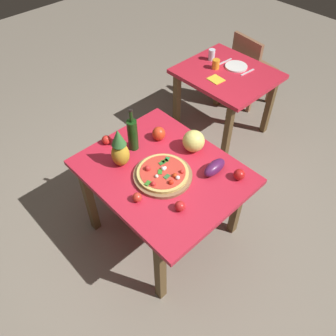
{
  "coord_description": "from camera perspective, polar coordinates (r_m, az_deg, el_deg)",
  "views": [
    {
      "loc": [
        1.23,
        -1.12,
        2.51
      ],
      "look_at": [
        0.05,
        0.01,
        0.78
      ],
      "focal_mm": 36.61,
      "sensor_mm": 36.0,
      "label": 1
    }
  ],
  "objects": [
    {
      "name": "background_table",
      "position": [
        3.57,
        9.64,
        13.88
      ],
      "size": [
        0.89,
        0.79,
        0.73
      ],
      "color": "brown",
      "rests_on": "ground_plane"
    },
    {
      "name": "display_table",
      "position": [
        2.5,
        -0.86,
        -1.74
      ],
      "size": [
        1.13,
        0.93,
        0.73
      ],
      "color": "brown",
      "rests_on": "ground_plane"
    },
    {
      "name": "pizza_board",
      "position": [
        2.38,
        -0.87,
        -1.22
      ],
      "size": [
        0.41,
        0.41,
        0.02
      ],
      "primitive_type": "cylinder",
      "color": "#8A6142",
      "rests_on": "display_table"
    },
    {
      "name": "dining_chair",
      "position": [
        4.15,
        13.53,
        16.09
      ],
      "size": [
        0.45,
        0.45,
        0.85
      ],
      "rotation": [
        0.0,
        0.0,
        3.01
      ],
      "color": "#8A6142",
      "rests_on": "ground_plane"
    },
    {
      "name": "tomato_at_corner",
      "position": [
        2.24,
        -5.16,
        -4.87
      ],
      "size": [
        0.06,
        0.06,
        0.06
      ],
      "primitive_type": "sphere",
      "color": "red",
      "rests_on": "display_table"
    },
    {
      "name": "tomato_by_bottle",
      "position": [
        2.4,
        11.78,
        -1.07
      ],
      "size": [
        0.08,
        0.08,
        0.08
      ],
      "primitive_type": "sphere",
      "color": "red",
      "rests_on": "display_table"
    },
    {
      "name": "bell_pepper",
      "position": [
        2.64,
        -1.55,
        5.74
      ],
      "size": [
        0.1,
        0.1,
        0.11
      ],
      "primitive_type": "ellipsoid",
      "color": "red",
      "rests_on": "display_table"
    },
    {
      "name": "ground_plane",
      "position": [
        3.01,
        -0.72,
        -9.89
      ],
      "size": [
        10.0,
        10.0,
        0.0
      ],
      "primitive_type": "plane",
      "color": "gray"
    },
    {
      "name": "fork_utensil",
      "position": [
        3.67,
        9.51,
        17.08
      ],
      "size": [
        0.03,
        0.18,
        0.01
      ],
      "primitive_type": "cube",
      "rotation": [
        0.0,
        0.0,
        -0.06
      ],
      "color": "silver",
      "rests_on": "background_table"
    },
    {
      "name": "drinking_glass_water",
      "position": [
        3.66,
        7.28,
        18.2
      ],
      "size": [
        0.07,
        0.07,
        0.11
      ],
      "primitive_type": "cylinder",
      "color": "silver",
      "rests_on": "background_table"
    },
    {
      "name": "drinking_glass_juice",
      "position": [
        3.53,
        7.97,
        16.77
      ],
      "size": [
        0.07,
        0.07,
        0.09
      ],
      "primitive_type": "cylinder",
      "color": "orange",
      "rests_on": "background_table"
    },
    {
      "name": "napkin_folded",
      "position": [
        3.37,
        7.98,
        14.4
      ],
      "size": [
        0.15,
        0.13,
        0.01
      ],
      "primitive_type": "cube",
      "rotation": [
        0.0,
        0.0,
        -0.08
      ],
      "color": "yellow",
      "rests_on": "background_table"
    },
    {
      "name": "eggplant",
      "position": [
        2.41,
        7.75,
        0.09
      ],
      "size": [
        0.1,
        0.2,
        0.09
      ],
      "primitive_type": "ellipsoid",
      "rotation": [
        0.0,
        0.0,
        1.61
      ],
      "color": "#4E194A",
      "rests_on": "display_table"
    },
    {
      "name": "tomato_near_board",
      "position": [
        2.18,
        2.01,
        -6.35
      ],
      "size": [
        0.07,
        0.07,
        0.07
      ],
      "primitive_type": "sphere",
      "color": "red",
      "rests_on": "display_table"
    },
    {
      "name": "pizza",
      "position": [
        2.36,
        -0.87,
        -0.83
      ],
      "size": [
        0.36,
        0.36,
        0.06
      ],
      "color": "#D0B860",
      "rests_on": "pizza_board"
    },
    {
      "name": "pineapple_left",
      "position": [
        2.4,
        -8.03,
        3.1
      ],
      "size": [
        0.13,
        0.13,
        0.32
      ],
      "color": "gold",
      "rests_on": "display_table"
    },
    {
      "name": "knife_utensil",
      "position": [
        3.53,
        13.1,
        15.26
      ],
      "size": [
        0.03,
        0.18,
        0.01
      ],
      "primitive_type": "cube",
      "rotation": [
        0.0,
        0.0,
        -0.09
      ],
      "color": "silver",
      "rests_on": "background_table"
    },
    {
      "name": "tomato_beside_pepper",
      "position": [
        2.65,
        -10.22,
        4.65
      ],
      "size": [
        0.07,
        0.07,
        0.07
      ],
      "primitive_type": "sphere",
      "color": "red",
      "rests_on": "display_table"
    },
    {
      "name": "wine_bottle",
      "position": [
        2.52,
        -5.85,
        5.69
      ],
      "size": [
        0.08,
        0.08,
        0.36
      ],
      "color": "#163A12",
      "rests_on": "display_table"
    },
    {
      "name": "dinner_plate",
      "position": [
        3.6,
        11.28,
        16.25
      ],
      "size": [
        0.22,
        0.22,
        0.02
      ],
      "primitive_type": "cylinder",
      "color": "white",
      "rests_on": "background_table"
    },
    {
      "name": "melon",
      "position": [
        2.53,
        4.34,
        4.46
      ],
      "size": [
        0.16,
        0.16,
        0.16
      ],
      "primitive_type": "sphere",
      "color": "#E7DB6E",
      "rests_on": "display_table"
    }
  ]
}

